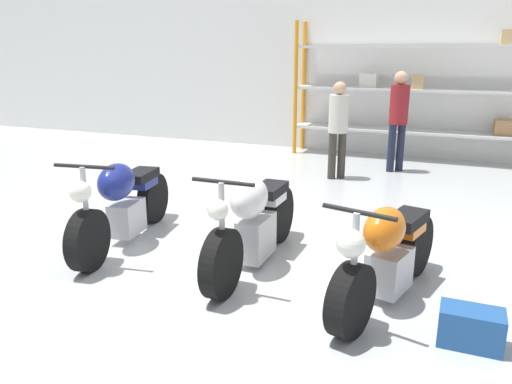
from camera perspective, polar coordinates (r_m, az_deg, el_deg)
name	(u,v)px	position (r m, az deg, el deg)	size (l,w,h in m)	color
ground_plane	(240,272)	(4.87, -1.83, -9.15)	(30.00, 30.00, 0.00)	#B2B7B7
back_wall	(371,64)	(10.63, 12.98, 14.02)	(30.00, 0.08, 3.60)	white
shelving_rack	(420,90)	(10.16, 18.27, 11.01)	(4.72, 0.63, 2.64)	orange
motorcycle_blue	(123,203)	(5.61, -14.96, -1.17)	(0.66, 2.09, 1.04)	black
motorcycle_white	(254,222)	(4.86, -0.24, -3.42)	(0.56, 2.06, 1.03)	black
motorcycle_orange	(387,255)	(4.32, 14.78, -6.96)	(0.74, 1.91, 0.97)	black
person_browsing	(399,113)	(9.05, 15.98, 8.65)	(0.45, 0.45, 1.73)	#1E2338
person_near_rack	(338,123)	(8.32, 9.39, 7.81)	(0.45, 0.45, 1.59)	#38332D
toolbox	(471,327)	(4.01, 23.34, -14.03)	(0.44, 0.26, 0.28)	#1E4C8C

